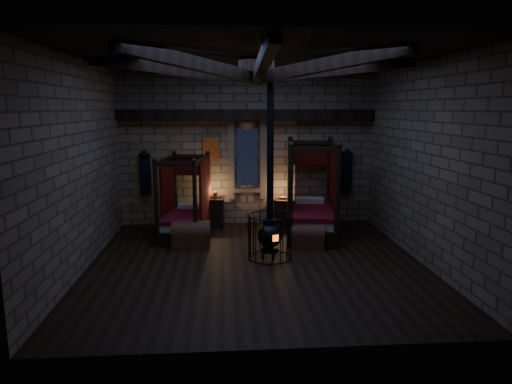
{
  "coord_description": "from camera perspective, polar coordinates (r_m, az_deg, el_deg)",
  "views": [
    {
      "loc": [
        -0.69,
        -9.18,
        3.24
      ],
      "look_at": [
        0.04,
        0.6,
        1.42
      ],
      "focal_mm": 32.0,
      "sensor_mm": 36.0,
      "label": 1
    }
  ],
  "objects": [
    {
      "name": "room",
      "position": [
        9.32,
        0.01,
        13.58
      ],
      "size": [
        7.02,
        7.02,
        4.29
      ],
      "color": "black",
      "rests_on": "ground"
    },
    {
      "name": "stove",
      "position": [
        9.87,
        1.74,
        -5.01
      ],
      "size": [
        0.96,
        0.96,
        4.05
      ],
      "rotation": [
        0.0,
        0.0,
        0.36
      ],
      "color": "black",
      "rests_on": "ground"
    },
    {
      "name": "nightstand_left",
      "position": [
        12.58,
        -5.08,
        -2.53
      ],
      "size": [
        0.54,
        0.52,
        0.99
      ],
      "rotation": [
        0.0,
        0.0,
        -0.08
      ],
      "color": "black",
      "rests_on": "ground"
    },
    {
      "name": "nightstand_right",
      "position": [
        12.67,
        3.32,
        -2.55
      ],
      "size": [
        0.56,
        0.55,
        0.82
      ],
      "rotation": [
        0.0,
        0.0,
        -0.24
      ],
      "color": "black",
      "rests_on": "ground"
    },
    {
      "name": "trunk_left",
      "position": [
        10.87,
        -8.1,
        -5.4
      ],
      "size": [
        0.9,
        0.6,
        0.64
      ],
      "rotation": [
        0.0,
        0.0,
        -0.05
      ],
      "color": "#552D1A",
      "rests_on": "ground"
    },
    {
      "name": "bed_right",
      "position": [
        11.82,
        6.84,
        -2.57
      ],
      "size": [
        1.5,
        2.41,
        2.37
      ],
      "rotation": [
        0.0,
        0.0,
        -0.14
      ],
      "color": "black",
      "rests_on": "ground"
    },
    {
      "name": "trunk_right",
      "position": [
        10.83,
        6.5,
        -5.56
      ],
      "size": [
        0.89,
        0.69,
        0.58
      ],
      "rotation": [
        0.0,
        0.0,
        -0.25
      ],
      "color": "#552D1A",
      "rests_on": "ground"
    },
    {
      "name": "bed_left",
      "position": [
        11.82,
        -8.78,
        -3.06
      ],
      "size": [
        1.28,
        2.05,
        2.01
      ],
      "rotation": [
        0.0,
        0.0,
        -0.14
      ],
      "color": "black",
      "rests_on": "ground"
    }
  ]
}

